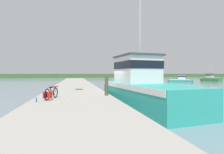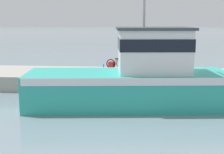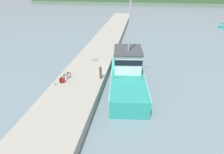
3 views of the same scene
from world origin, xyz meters
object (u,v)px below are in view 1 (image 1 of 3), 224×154
at_px(fishing_boat_main, 141,86).
at_px(boat_red_outer, 180,79).
at_px(boat_blue_far, 211,78).
at_px(mooring_post, 106,86).
at_px(bicycle_touring, 50,94).
at_px(water_bottle_on_curb, 69,100).
at_px(water_bottle_by_bike, 36,100).

xyz_separation_m(fishing_boat_main, boat_red_outer, (22.05, 28.84, -0.63)).
relative_size(boat_blue_far, mooring_post, 5.35).
distance_m(fishing_boat_main, bicycle_touring, 6.26).
height_order(boat_blue_far, boat_red_outer, boat_blue_far).
height_order(boat_blue_far, mooring_post, boat_blue_far).
relative_size(fishing_boat_main, water_bottle_on_curb, 58.76).
bearing_deg(mooring_post, water_bottle_on_curb, -139.08).
bearing_deg(boat_red_outer, mooring_post, -15.00).
bearing_deg(water_bottle_on_curb, bicycle_touring, 138.38).
height_order(boat_red_outer, water_bottle_on_curb, boat_red_outer).
xyz_separation_m(fishing_boat_main, mooring_post, (-2.63, -0.58, 0.13)).
relative_size(boat_blue_far, boat_red_outer, 1.11).
relative_size(fishing_boat_main, boat_blue_far, 1.64).
bearing_deg(fishing_boat_main, bicycle_touring, -171.41).
distance_m(bicycle_touring, water_bottle_by_bike, 1.06).
xyz_separation_m(boat_blue_far, mooring_post, (-36.54, -32.13, 0.65)).
bearing_deg(boat_red_outer, water_bottle_by_bike, -17.38).
bearing_deg(water_bottle_by_bike, fishing_boat_main, 21.14).
relative_size(water_bottle_by_bike, water_bottle_on_curb, 1.29).
height_order(bicycle_touring, water_bottle_on_curb, bicycle_touring).
bearing_deg(water_bottle_on_curb, boat_blue_far, 41.31).
bearing_deg(mooring_post, boat_red_outer, 50.00).
bearing_deg(boat_blue_far, bicycle_touring, -145.24).
bearing_deg(bicycle_touring, water_bottle_on_curb, -23.89).
distance_m(fishing_boat_main, water_bottle_on_curb, 5.63).
xyz_separation_m(fishing_boat_main, boat_blue_far, (33.91, 31.55, -0.52)).
bearing_deg(water_bottle_by_bike, bicycle_touring, 57.85).
relative_size(fishing_boat_main, boat_red_outer, 1.83).
bearing_deg(water_bottle_on_curb, water_bottle_by_bike, 177.78).
bearing_deg(mooring_post, bicycle_touring, -162.34).
height_order(fishing_boat_main, boat_blue_far, fishing_boat_main).
bearing_deg(bicycle_touring, fishing_boat_main, 33.16).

